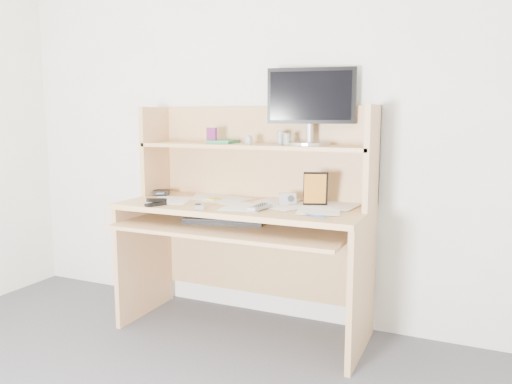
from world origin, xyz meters
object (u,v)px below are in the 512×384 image
at_px(game_case, 315,189).
at_px(tv_remote, 260,207).
at_px(desk, 249,212).
at_px(monitor, 311,104).
at_px(keyboard, 224,220).

bearing_deg(game_case, tv_remote, -158.86).
bearing_deg(desk, monitor, 21.37).
bearing_deg(tv_remote, monitor, 71.55).
distance_m(game_case, monitor, 0.48).
relative_size(keyboard, tv_remote, 2.74).
bearing_deg(monitor, keyboard, -156.96).
bearing_deg(tv_remote, desk, 137.64).
distance_m(desk, tv_remote, 0.26).
bearing_deg(game_case, monitor, 101.93).
bearing_deg(tv_remote, game_case, 50.29).
height_order(keyboard, game_case, game_case).
height_order(keyboard, monitor, monitor).
distance_m(keyboard, game_case, 0.54).
relative_size(tv_remote, game_case, 0.92).
height_order(game_case, monitor, monitor).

